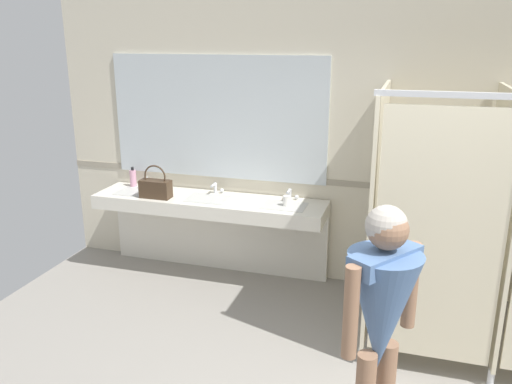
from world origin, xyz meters
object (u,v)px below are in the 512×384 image
Objects in this scene: handbag at (156,188)px; paper_cup at (287,201)px; person_standing at (381,312)px; soap_dispenser at (133,178)px.

handbag reaches higher than paper_cup.
person_standing reaches higher than handbag.
soap_dispenser is 1.78m from paper_cup.
handbag is at bearing 140.11° from person_standing.
soap_dispenser is 2.08× the size of paper_cup.
person_standing is 15.58× the size of paper_cup.
handbag is 3.27× the size of paper_cup.
handbag is at bearing -35.43° from soap_dispenser.
soap_dispenser is (-0.43, 0.31, -0.01)m from handbag.
soap_dispenser is at bearing 140.76° from person_standing.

